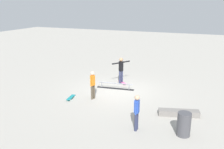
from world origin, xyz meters
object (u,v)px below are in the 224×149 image
(skater_main, at_px, (121,69))
(bystander_blue_shirt, at_px, (137,111))
(grind_rail, at_px, (115,86))
(loose_skateboard_teal, at_px, (71,97))
(skate_ledge, at_px, (179,113))
(skateboard_main, at_px, (122,82))
(trash_bin, at_px, (184,124))
(bystander_orange_shirt, at_px, (93,84))

(skater_main, bearing_deg, bystander_blue_shirt, 58.50)
(grind_rail, height_order, loose_skateboard_teal, grind_rail)
(skater_main, bearing_deg, grind_rail, 32.71)
(skate_ledge, distance_m, skateboard_main, 5.13)
(skate_ledge, height_order, trash_bin, trash_bin)
(skate_ledge, height_order, loose_skateboard_teal, skate_ledge)
(skater_main, relative_size, trash_bin, 1.79)
(skateboard_main, bearing_deg, trash_bin, -5.82)
(skate_ledge, distance_m, skater_main, 5.21)
(bystander_blue_shirt, relative_size, loose_skateboard_teal, 1.80)
(bystander_orange_shirt, bearing_deg, skate_ledge, -76.25)
(skateboard_main, height_order, bystander_orange_shirt, bystander_orange_shirt)
(skater_main, height_order, loose_skateboard_teal, skater_main)
(skate_ledge, relative_size, skater_main, 1.07)
(bystander_blue_shirt, height_order, loose_skateboard_teal, bystander_blue_shirt)
(bystander_orange_shirt, bearing_deg, loose_skateboard_teal, 129.87)
(bystander_orange_shirt, bearing_deg, skater_main, 8.80)
(skateboard_main, xyz_separation_m, bystander_blue_shirt, (-2.53, 5.28, 0.76))
(bystander_orange_shirt, distance_m, trash_bin, 5.25)
(grind_rail, xyz_separation_m, skate_ledge, (-3.97, 2.27, -0.02))
(skateboard_main, bearing_deg, bystander_blue_shirt, -21.04)
(loose_skateboard_teal, distance_m, trash_bin, 6.14)
(skate_ledge, bearing_deg, skater_main, -39.26)
(bystander_blue_shirt, relative_size, bystander_orange_shirt, 0.99)
(skateboard_main, xyz_separation_m, bystander_orange_shirt, (0.54, 2.98, 0.77))
(grind_rail, height_order, bystander_blue_shirt, bystander_blue_shirt)
(bystander_blue_shirt, bearing_deg, skateboard_main, 27.16)
(grind_rail, relative_size, trash_bin, 2.43)
(grind_rail, relative_size, loose_skateboard_teal, 2.74)
(bystander_orange_shirt, xyz_separation_m, trash_bin, (-4.84, 2.00, -0.38))
(skateboard_main, bearing_deg, skate_ledge, 3.06)
(trash_bin, bearing_deg, loose_skateboard_teal, -14.74)
(grind_rail, height_order, skate_ledge, grind_rail)
(skater_main, xyz_separation_m, bystander_orange_shirt, (0.48, 2.92, -0.12))
(skateboard_main, distance_m, bystander_blue_shirt, 5.90)
(bystander_orange_shirt, bearing_deg, grind_rail, 3.95)
(bystander_blue_shirt, xyz_separation_m, trash_bin, (-1.77, -0.30, -0.37))
(skateboard_main, height_order, loose_skateboard_teal, same)
(grind_rail, bearing_deg, trash_bin, 130.70)
(loose_skateboard_teal, bearing_deg, grind_rail, -41.99)
(skate_ledge, bearing_deg, trash_bin, 103.13)
(skater_main, height_order, bystander_blue_shirt, skater_main)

